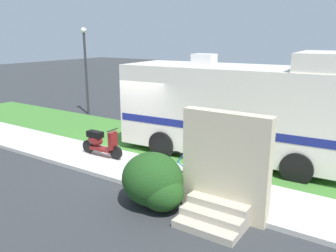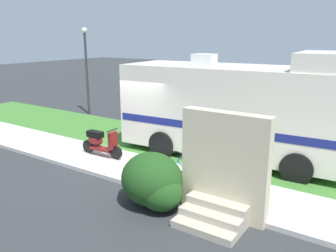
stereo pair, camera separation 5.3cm
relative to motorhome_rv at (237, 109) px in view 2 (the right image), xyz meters
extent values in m
plane|color=#2D3033|center=(-3.18, -1.57, -1.68)|extent=(80.00, 80.00, 0.00)
cube|color=beige|center=(-3.18, -2.77, -1.62)|extent=(24.00, 2.00, 0.12)
cube|color=#3D752D|center=(-3.18, -0.07, -1.64)|extent=(24.00, 3.40, 0.08)
cube|color=silver|center=(-0.11, -0.01, -0.02)|extent=(7.48, 2.94, 2.72)
cube|color=silver|center=(2.65, 0.17, 1.60)|extent=(1.95, 2.47, 0.50)
cube|color=navy|center=(-0.11, -0.01, -0.42)|extent=(7.33, 2.96, 0.24)
cube|color=silver|center=(-1.21, -0.08, 1.53)|extent=(0.74, 0.64, 0.36)
cylinder|color=black|center=(2.08, 1.33, -1.23)|extent=(0.92, 0.34, 0.90)
cylinder|color=black|center=(2.23, -1.05, -1.23)|extent=(0.92, 0.34, 0.90)
cylinder|color=black|center=(-2.20, 1.05, -1.23)|extent=(0.92, 0.34, 0.90)
cylinder|color=black|center=(-2.05, -1.32, -1.23)|extent=(0.92, 0.34, 0.90)
cylinder|color=black|center=(-2.99, -2.56, -1.34)|extent=(0.44, 0.11, 0.44)
cylinder|color=black|center=(-4.20, -2.60, -1.34)|extent=(0.44, 0.11, 0.44)
cube|color=maroon|center=(-3.59, -2.58, -1.32)|extent=(0.86, 0.30, 0.10)
cube|color=black|center=(-3.86, -2.59, -0.86)|extent=(0.57, 0.28, 0.20)
ellipsoid|color=maroon|center=(-3.86, -2.59, -1.06)|extent=(0.61, 0.32, 0.36)
cube|color=maroon|center=(-3.11, -2.57, -0.96)|extent=(0.15, 0.32, 0.56)
cylinder|color=black|center=(-3.11, -2.57, -0.61)|extent=(0.05, 0.50, 0.04)
sphere|color=white|center=(-3.11, -2.57, -0.78)|extent=(0.12, 0.12, 0.12)
torus|color=black|center=(0.30, -2.56, -1.23)|extent=(0.66, 0.10, 0.66)
torus|color=black|center=(-0.75, -2.46, -1.23)|extent=(0.66, 0.10, 0.66)
cylinder|color=#1E6699|center=(-0.07, -2.53, -1.05)|extent=(0.59, 0.09, 0.67)
cylinder|color=#1E6699|center=(-0.38, -2.50, -1.08)|extent=(0.10, 0.05, 0.60)
cylinder|color=#1E6699|center=(-0.10, -2.52, -0.75)|extent=(0.63, 0.10, 0.09)
cylinder|color=#1E6699|center=(-0.55, -2.48, -1.30)|extent=(0.41, 0.08, 0.18)
cylinder|color=#1E6699|center=(-0.58, -2.48, -1.00)|extent=(0.37, 0.07, 0.47)
cylinder|color=#1E6699|center=(0.26, -2.56, -0.98)|extent=(0.12, 0.05, 0.51)
cube|color=black|center=(-0.41, -2.49, -0.75)|extent=(0.21, 0.12, 0.06)
cylinder|color=black|center=(0.21, -2.55, -0.69)|extent=(0.08, 0.52, 0.03)
cube|color=maroon|center=(-4.83, 4.43, -0.69)|extent=(2.39, 2.02, 1.42)
cube|color=black|center=(-4.83, 4.43, -0.28)|extent=(2.28, 2.04, 0.44)
cube|color=maroon|center=(-2.28, 4.30, -1.06)|extent=(2.91, 2.05, 0.67)
cylinder|color=black|center=(-5.06, 3.53, -1.30)|extent=(0.77, 0.28, 0.76)
cylinder|color=black|center=(-4.96, 5.35, -1.30)|extent=(0.77, 0.28, 0.76)
cylinder|color=black|center=(-2.00, 3.37, -1.30)|extent=(0.77, 0.28, 0.76)
cylinder|color=black|center=(-1.90, 5.19, -1.30)|extent=(0.77, 0.28, 0.76)
cube|color=#B2A893|center=(1.28, -4.37, -1.60)|extent=(1.40, 0.96, 0.16)
cube|color=#B2A893|center=(1.28, -4.21, -1.44)|extent=(1.40, 0.64, 0.16)
cube|color=#B2A893|center=(1.28, -4.05, -1.28)|extent=(1.40, 0.32, 0.16)
cube|color=beige|center=(1.28, -3.74, -0.48)|extent=(2.00, 0.30, 2.40)
ellipsoid|color=#1E4719|center=(-0.32, -4.27, -1.00)|extent=(1.51, 1.36, 1.28)
ellipsoid|color=#1E4719|center=(-0.69, -4.12, -1.15)|extent=(1.13, 1.02, 0.96)
ellipsoid|color=#1E4719|center=(0.02, -4.38, -1.19)|extent=(1.05, 0.95, 0.90)
cylinder|color=#19722D|center=(1.59, -3.27, -1.47)|extent=(0.08, 0.08, 0.18)
cylinder|color=#19722D|center=(1.59, -3.27, -1.36)|extent=(0.03, 0.03, 0.04)
cylinder|color=black|center=(1.59, -3.27, -1.34)|extent=(0.04, 0.04, 0.01)
cylinder|color=#333338|center=(-9.00, 2.03, 0.37)|extent=(0.12, 0.12, 4.09)
sphere|color=silver|center=(-9.00, 2.03, 2.54)|extent=(0.28, 0.28, 0.28)
camera|label=1|loc=(4.16, -10.39, 2.28)|focal=36.95mm
camera|label=2|loc=(4.20, -10.36, 2.28)|focal=36.95mm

